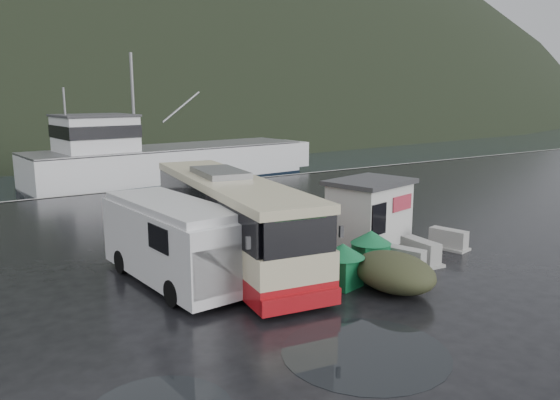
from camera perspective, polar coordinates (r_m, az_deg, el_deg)
ground at (r=19.24m, az=1.07°, el=-7.85°), size 160.00×160.00×0.00m
quay_edge at (r=37.05m, az=-16.53°, el=0.88°), size 160.00×0.60×1.50m
coach_bus at (r=20.98m, az=-5.24°, el=-6.28°), size 4.63×12.28×3.39m
white_van at (r=18.91m, az=-11.05°, el=-8.40°), size 2.84×6.83×2.79m
waste_bin_left at (r=18.29m, az=6.50°, el=-8.94°), size 1.27×1.27×1.46m
waste_bin_right at (r=20.04m, az=9.38°, el=-7.23°), size 1.24×1.24×1.46m
dome_tent at (r=18.23m, az=11.75°, el=-9.18°), size 2.40×3.22×1.21m
ticket_kiosk at (r=23.69m, az=9.21°, el=-4.36°), size 3.97×3.34×2.70m
jersey_barrier_a at (r=20.27m, az=12.70°, el=-7.14°), size 1.31×1.83×0.83m
jersey_barrier_b at (r=21.24m, az=14.40°, el=-6.37°), size 1.04×1.84×0.88m
jersey_barrier_c at (r=23.46m, az=17.13°, el=-4.87°), size 1.15×1.76×0.81m
fishing_trawler at (r=46.04m, az=-11.21°, el=3.03°), size 27.45×8.51×10.80m
puddles at (r=16.22m, az=3.64°, el=-11.54°), size 14.63×13.26×0.01m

